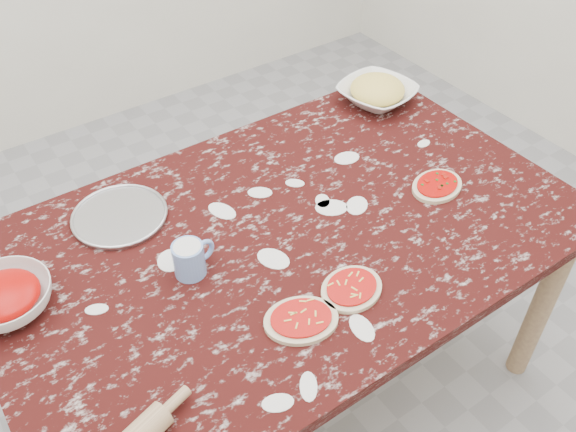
# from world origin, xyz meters

# --- Properties ---
(ground) EXTENTS (4.00, 4.00, 0.00)m
(ground) POSITION_xyz_m (0.00, 0.00, 0.00)
(ground) COLOR gray
(worktable) EXTENTS (1.60, 1.00, 0.75)m
(worktable) POSITION_xyz_m (0.00, 0.00, 0.67)
(worktable) COLOR black
(worktable) RESTS_ON ground
(pizza_tray) EXTENTS (0.33, 0.33, 0.01)m
(pizza_tray) POSITION_xyz_m (-0.36, 0.31, 0.76)
(pizza_tray) COLOR #B2B2B7
(pizza_tray) RESTS_ON worktable
(sauce_bowl) EXTENTS (0.27, 0.27, 0.07)m
(sauce_bowl) POSITION_xyz_m (-0.71, 0.15, 0.78)
(sauce_bowl) COLOR white
(sauce_bowl) RESTS_ON worktable
(cheese_bowl) EXTENTS (0.30, 0.30, 0.06)m
(cheese_bowl) POSITION_xyz_m (0.63, 0.36, 0.78)
(cheese_bowl) COLOR white
(cheese_bowl) RESTS_ON worktable
(flour_mug) EXTENTS (0.12, 0.08, 0.09)m
(flour_mug) POSITION_xyz_m (-0.29, 0.01, 0.80)
(flour_mug) COLOR #749BE1
(flour_mug) RESTS_ON worktable
(pizza_left) EXTENTS (0.22, 0.19, 0.02)m
(pizza_left) POSITION_xyz_m (-0.16, -0.28, 0.76)
(pizza_left) COLOR beige
(pizza_left) RESTS_ON worktable
(pizza_mid) EXTENTS (0.18, 0.16, 0.02)m
(pizza_mid) POSITION_xyz_m (0.00, -0.27, 0.76)
(pizza_mid) COLOR beige
(pizza_mid) RESTS_ON worktable
(pizza_right) EXTENTS (0.19, 0.16, 0.02)m
(pizza_right) POSITION_xyz_m (0.46, -0.10, 0.76)
(pizza_right) COLOR beige
(pizza_right) RESTS_ON worktable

